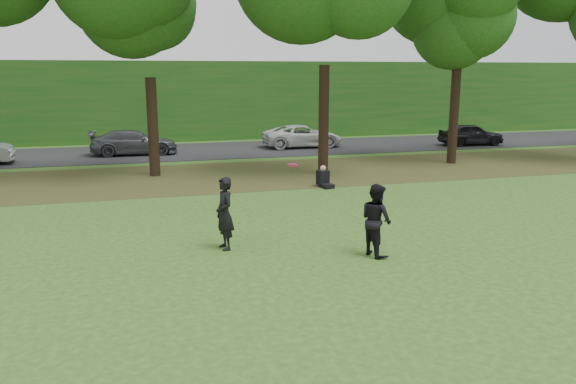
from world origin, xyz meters
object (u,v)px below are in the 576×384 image
(player_left, at_px, (225,214))
(frisbee, at_px, (293,165))
(player_right, at_px, (376,220))
(seated_person, at_px, (324,179))

(player_left, relative_size, frisbee, 5.09)
(player_right, xyz_separation_m, frisbee, (-1.74, 1.21, 1.21))
(player_left, height_order, frisbee, frisbee)
(player_left, bearing_deg, seated_person, 132.07)
(player_right, bearing_deg, frisbee, 42.78)
(frisbee, bearing_deg, seated_person, 64.68)
(player_right, height_order, seated_person, player_right)
(player_right, distance_m, seated_person, 8.22)
(player_left, bearing_deg, player_right, 55.81)
(player_left, bearing_deg, frisbee, 70.74)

